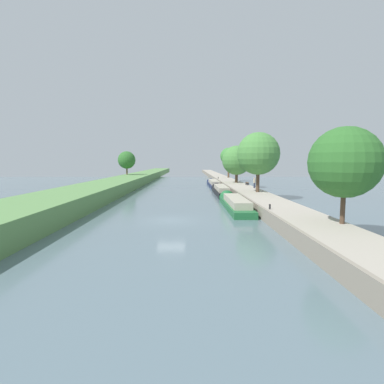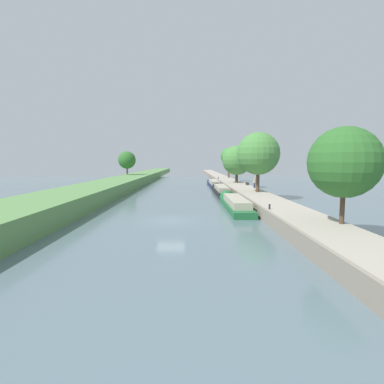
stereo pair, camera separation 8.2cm
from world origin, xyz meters
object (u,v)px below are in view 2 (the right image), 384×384
(person_walking, at_px, (255,183))
(mooring_bollard_near, at_px, (270,207))
(mooring_bollard_far, at_px, (218,178))
(park_bench, at_px, (247,183))
(narrowboat_green, at_px, (234,203))
(narrowboat_navy, at_px, (213,183))
(narrowboat_black, at_px, (221,190))

(person_walking, xyz_separation_m, mooring_bollard_near, (-3.25, -21.82, -0.65))
(person_walking, distance_m, mooring_bollard_far, 26.84)
(mooring_bollard_far, bearing_deg, park_bench, -80.59)
(narrowboat_green, distance_m, narrowboat_navy, 32.33)
(narrowboat_black, bearing_deg, person_walking, -17.42)
(narrowboat_green, bearing_deg, person_walking, 69.19)
(mooring_bollard_far, distance_m, park_bench, 20.40)
(narrowboat_black, xyz_separation_m, park_bench, (5.29, 4.88, 0.85))
(narrowboat_black, height_order, park_bench, park_bench)
(narrowboat_navy, distance_m, mooring_bollard_near, 40.57)
(narrowboat_green, xyz_separation_m, mooring_bollard_near, (1.93, -8.19, 0.78))
(narrowboat_green, relative_size, narrowboat_navy, 0.85)
(park_bench, bearing_deg, person_walking, -90.73)
(narrowboat_green, xyz_separation_m, mooring_bollard_far, (1.93, 40.26, 0.78))
(park_bench, bearing_deg, mooring_bollard_near, -96.71)
(narrowboat_navy, bearing_deg, park_bench, -67.03)
(narrowboat_navy, relative_size, mooring_bollard_far, 37.80)
(narrowboat_green, distance_m, person_walking, 14.65)
(mooring_bollard_far, bearing_deg, narrowboat_navy, -102.99)
(person_walking, distance_m, park_bench, 6.53)
(narrowboat_green, height_order, park_bench, park_bench)
(narrowboat_navy, bearing_deg, narrowboat_black, -90.43)
(narrowboat_navy, relative_size, mooring_bollard_near, 37.80)
(person_walking, relative_size, mooring_bollard_near, 3.69)
(person_walking, height_order, mooring_bollard_near, person_walking)
(narrowboat_navy, xyz_separation_m, mooring_bollard_far, (1.83, 7.93, 0.79))
(narrowboat_black, distance_m, mooring_bollard_far, 25.09)
(person_walking, bearing_deg, mooring_bollard_far, 96.96)
(narrowboat_green, relative_size, park_bench, 9.62)
(narrowboat_black, xyz_separation_m, mooring_bollard_far, (1.96, 25.00, 0.73))
(narrowboat_navy, distance_m, park_bench, 13.27)
(park_bench, bearing_deg, mooring_bollard_far, 99.41)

